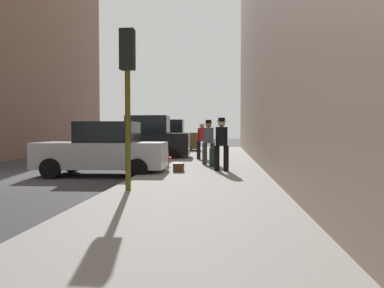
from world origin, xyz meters
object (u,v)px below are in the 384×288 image
object	(u,v)px
pedestrian_in_red_jacket	(202,139)
pedestrian_with_fedora	(222,141)
parked_silver_sedan	(103,150)
pedestrian_with_beanie	(209,140)
traffic_light	(128,74)
rolling_suitcase	(214,157)
duffel_bag	(179,167)
parked_bronze_suv	(166,137)
fire_hydrant	(166,157)
parked_black_suv	(145,140)

from	to	relation	value
pedestrian_in_red_jacket	pedestrian_with_fedora	size ratio (longest dim) A/B	0.96
parked_silver_sedan	pedestrian_with_fedora	world-z (taller)	pedestrian_with_fedora
pedestrian_in_red_jacket	pedestrian_with_beanie	bearing A→B (deg)	-81.04
traffic_light	rolling_suitcase	xyz separation A→B (m)	(1.78, 5.89, -2.27)
pedestrian_with_beanie	duffel_bag	bearing A→B (deg)	-107.67
parked_bronze_suv	fire_hydrant	distance (m)	11.77
fire_hydrant	pedestrian_with_fedora	world-z (taller)	pedestrian_with_fedora
parked_silver_sedan	pedestrian_in_red_jacket	xyz separation A→B (m)	(2.96, 5.44, 0.26)
parked_bronze_suv	traffic_light	size ratio (longest dim) A/B	1.30
parked_black_suv	fire_hydrant	world-z (taller)	parked_black_suv
pedestrian_with_fedora	parked_bronze_suv	bearing A→B (deg)	106.57
parked_silver_sedan	parked_bronze_suv	bearing A→B (deg)	90.00
parked_black_suv	pedestrian_with_fedora	distance (m)	7.34
traffic_light	pedestrian_with_fedora	xyz separation A→B (m)	(2.06, 4.26, -1.62)
parked_black_suv	duffel_bag	xyz separation A→B (m)	(2.52, -6.51, -0.74)
fire_hydrant	pedestrian_in_red_jacket	size ratio (longest dim) A/B	0.41
parked_black_suv	parked_bronze_suv	xyz separation A→B (m)	(-0.00, 6.97, 0.00)
pedestrian_with_beanie	pedestrian_with_fedora	bearing A→B (deg)	-77.52
rolling_suitcase	fire_hydrant	bearing A→B (deg)	-177.58
parked_black_suv	duffel_bag	world-z (taller)	parked_black_suv
traffic_light	duffel_bag	world-z (taller)	traffic_light
pedestrian_with_beanie	parked_black_suv	bearing A→B (deg)	131.78
fire_hydrant	pedestrian_with_beanie	bearing A→B (deg)	28.68
pedestrian_with_fedora	rolling_suitcase	size ratio (longest dim) A/B	1.71
parked_silver_sedan	pedestrian_with_fedora	xyz separation A→B (m)	(3.92, 0.36, 0.29)
pedestrian_with_beanie	traffic_light	bearing A→B (deg)	-102.91
parked_silver_sedan	fire_hydrant	size ratio (longest dim) A/B	6.05
traffic_light	pedestrian_with_fedora	distance (m)	5.01
parked_black_suv	pedestrian_with_beanie	xyz separation A→B (m)	(3.38, -3.79, 0.10)
pedestrian_with_fedora	pedestrian_in_red_jacket	bearing A→B (deg)	100.65
fire_hydrant	parked_black_suv	bearing A→B (deg)	111.19
duffel_bag	parked_bronze_suv	bearing A→B (deg)	100.57
pedestrian_in_red_jacket	duffel_bag	distance (m)	5.47
rolling_suitcase	parked_silver_sedan	bearing A→B (deg)	-151.34
rolling_suitcase	duffel_bag	world-z (taller)	rolling_suitcase
parked_bronze_suv	fire_hydrant	size ratio (longest dim) A/B	6.63
pedestrian_with_beanie	pedestrian_with_fedora	distance (m)	2.47
parked_bronze_suv	traffic_light	bearing A→B (deg)	-83.93
parked_bronze_suv	pedestrian_with_beanie	size ratio (longest dim) A/B	2.63
traffic_light	duffel_bag	xyz separation A→B (m)	(0.66, 3.95, -2.47)
parked_black_suv	parked_bronze_suv	world-z (taller)	same
parked_black_suv	pedestrian_with_beanie	size ratio (longest dim) A/B	2.62
parked_black_suv	fire_hydrant	bearing A→B (deg)	-68.81
pedestrian_with_beanie	rolling_suitcase	bearing A→B (deg)	-72.44
pedestrian_with_beanie	pedestrian_in_red_jacket	world-z (taller)	pedestrian_with_beanie
parked_silver_sedan	parked_bronze_suv	xyz separation A→B (m)	(-0.00, 13.53, 0.18)
fire_hydrant	rolling_suitcase	bearing A→B (deg)	2.42
fire_hydrant	pedestrian_with_fedora	size ratio (longest dim) A/B	0.40
parked_silver_sedan	parked_bronze_suv	size ratio (longest dim) A/B	0.91
parked_bronze_suv	pedestrian_with_fedora	distance (m)	13.74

